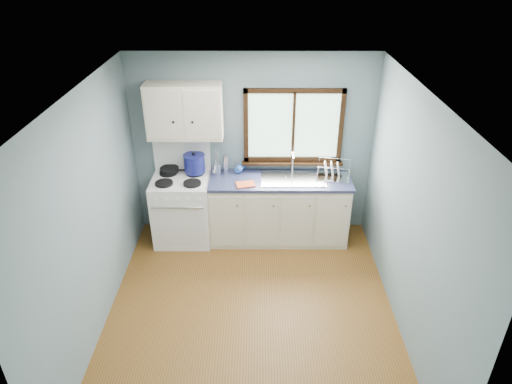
{
  "coord_description": "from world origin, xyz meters",
  "views": [
    {
      "loc": [
        0.07,
        -3.84,
        3.68
      ],
      "look_at": [
        0.05,
        0.9,
        1.05
      ],
      "focal_mm": 32.0,
      "sensor_mm": 36.0,
      "label": 1
    }
  ],
  "objects_px": {
    "base_cabinets": "(278,212)",
    "stockpot": "(194,163)",
    "thermos": "(226,164)",
    "skillet": "(170,169)",
    "dish_rack": "(333,173)",
    "utensil_crock": "(217,168)",
    "gas_range": "(183,207)",
    "sink": "(293,183)"
  },
  "relations": [
    {
      "from": "base_cabinets",
      "to": "dish_rack",
      "type": "relative_size",
      "value": 3.85
    },
    {
      "from": "skillet",
      "to": "stockpot",
      "type": "height_order",
      "value": "stockpot"
    },
    {
      "from": "base_cabinets",
      "to": "stockpot",
      "type": "height_order",
      "value": "stockpot"
    },
    {
      "from": "gas_range",
      "to": "utensil_crock",
      "type": "bearing_deg",
      "value": 19.87
    },
    {
      "from": "sink",
      "to": "thermos",
      "type": "relative_size",
      "value": 3.05
    },
    {
      "from": "utensil_crock",
      "to": "dish_rack",
      "type": "relative_size",
      "value": 0.81
    },
    {
      "from": "gas_range",
      "to": "stockpot",
      "type": "height_order",
      "value": "gas_range"
    },
    {
      "from": "stockpot",
      "to": "dish_rack",
      "type": "xyz_separation_m",
      "value": [
        1.83,
        -0.08,
        -0.11
      ]
    },
    {
      "from": "thermos",
      "to": "dish_rack",
      "type": "relative_size",
      "value": 0.57
    },
    {
      "from": "dish_rack",
      "to": "utensil_crock",
      "type": "bearing_deg",
      "value": -173.16
    },
    {
      "from": "base_cabinets",
      "to": "stockpot",
      "type": "bearing_deg",
      "value": 173.33
    },
    {
      "from": "skillet",
      "to": "stockpot",
      "type": "relative_size",
      "value": 1.06
    },
    {
      "from": "base_cabinets",
      "to": "sink",
      "type": "xyz_separation_m",
      "value": [
        0.18,
        -0.0,
        0.45
      ]
    },
    {
      "from": "base_cabinets",
      "to": "thermos",
      "type": "distance_m",
      "value": 0.97
    },
    {
      "from": "skillet",
      "to": "stockpot",
      "type": "xyz_separation_m",
      "value": [
        0.34,
        -0.01,
        0.1
      ]
    },
    {
      "from": "skillet",
      "to": "dish_rack",
      "type": "height_order",
      "value": "dish_rack"
    },
    {
      "from": "stockpot",
      "to": "utensil_crock",
      "type": "height_order",
      "value": "utensil_crock"
    },
    {
      "from": "skillet",
      "to": "dish_rack",
      "type": "distance_m",
      "value": 2.17
    },
    {
      "from": "base_cabinets",
      "to": "stockpot",
      "type": "distance_m",
      "value": 1.32
    },
    {
      "from": "stockpot",
      "to": "dish_rack",
      "type": "distance_m",
      "value": 1.84
    },
    {
      "from": "thermos",
      "to": "dish_rack",
      "type": "height_order",
      "value": "thermos"
    },
    {
      "from": "base_cabinets",
      "to": "skillet",
      "type": "relative_size",
      "value": 4.78
    },
    {
      "from": "stockpot",
      "to": "thermos",
      "type": "relative_size",
      "value": 1.33
    },
    {
      "from": "stockpot",
      "to": "thermos",
      "type": "height_order",
      "value": "stockpot"
    },
    {
      "from": "skillet",
      "to": "dish_rack",
      "type": "xyz_separation_m",
      "value": [
        2.17,
        -0.09,
        -0.01
      ]
    },
    {
      "from": "utensil_crock",
      "to": "stockpot",
      "type": "bearing_deg",
      "value": -176.02
    },
    {
      "from": "thermos",
      "to": "utensil_crock",
      "type": "bearing_deg",
      "value": 178.59
    },
    {
      "from": "utensil_crock",
      "to": "base_cabinets",
      "type": "bearing_deg",
      "value": -10.39
    },
    {
      "from": "dish_rack",
      "to": "sink",
      "type": "bearing_deg",
      "value": -163.57
    },
    {
      "from": "sink",
      "to": "stockpot",
      "type": "bearing_deg",
      "value": 174.22
    },
    {
      "from": "gas_range",
      "to": "sink",
      "type": "xyz_separation_m",
      "value": [
        1.49,
        0.02,
        0.37
      ]
    },
    {
      "from": "utensil_crock",
      "to": "dish_rack",
      "type": "xyz_separation_m",
      "value": [
        1.54,
        -0.1,
        -0.02
      ]
    },
    {
      "from": "gas_range",
      "to": "sink",
      "type": "height_order",
      "value": "gas_range"
    },
    {
      "from": "sink",
      "to": "utensil_crock",
      "type": "height_order",
      "value": "utensil_crock"
    },
    {
      "from": "gas_range",
      "to": "thermos",
      "type": "distance_m",
      "value": 0.83
    },
    {
      "from": "gas_range",
      "to": "skillet",
      "type": "relative_size",
      "value": 3.51
    },
    {
      "from": "sink",
      "to": "utensil_crock",
      "type": "bearing_deg",
      "value": 171.41
    },
    {
      "from": "base_cabinets",
      "to": "sink",
      "type": "distance_m",
      "value": 0.48
    },
    {
      "from": "stockpot",
      "to": "skillet",
      "type": "bearing_deg",
      "value": 178.27
    },
    {
      "from": "utensil_crock",
      "to": "thermos",
      "type": "relative_size",
      "value": 1.42
    },
    {
      "from": "sink",
      "to": "utensil_crock",
      "type": "relative_size",
      "value": 2.16
    },
    {
      "from": "base_cabinets",
      "to": "stockpot",
      "type": "relative_size",
      "value": 5.06
    }
  ]
}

